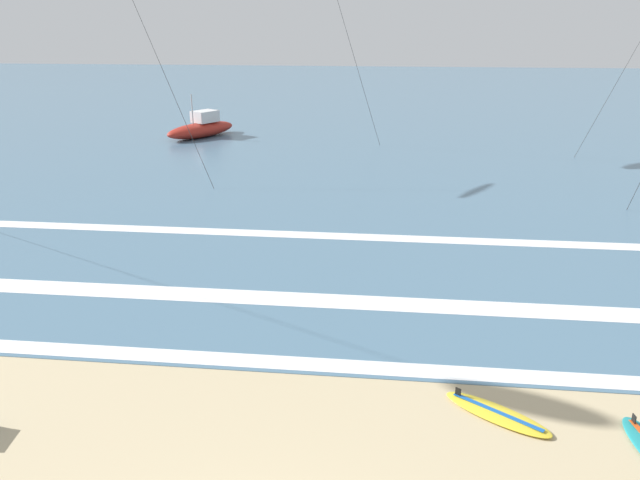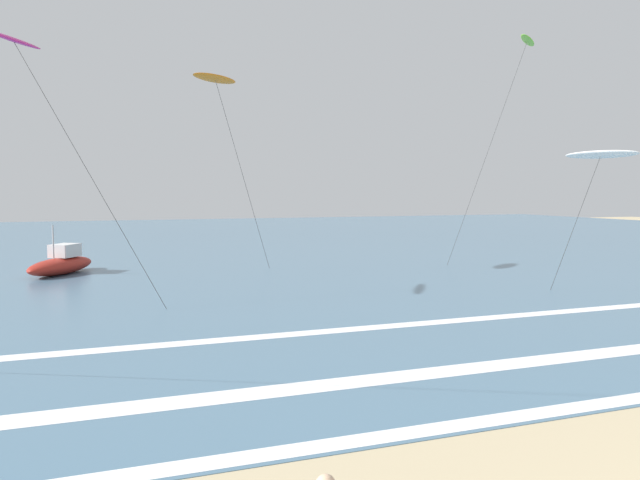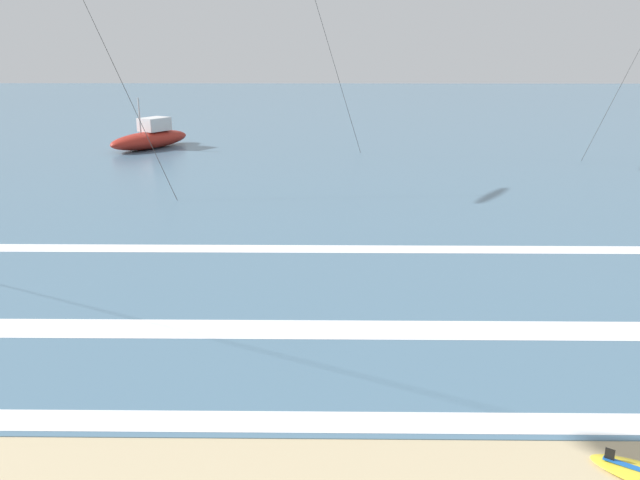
{
  "view_description": "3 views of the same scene",
  "coord_description": "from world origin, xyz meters",
  "px_view_note": "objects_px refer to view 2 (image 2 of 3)",
  "views": [
    {
      "loc": [
        1.38,
        -4.35,
        6.98
      ],
      "look_at": [
        -0.22,
        10.07,
        1.75
      ],
      "focal_mm": 34.38,
      "sensor_mm": 36.0,
      "label": 1
    },
    {
      "loc": [
        -8.67,
        -2.88,
        4.48
      ],
      "look_at": [
        -2.93,
        12.68,
        3.17
      ],
      "focal_mm": 34.85,
      "sensor_mm": 36.0,
      "label": 2
    },
    {
      "loc": [
        -0.76,
        -1.1,
        5.24
      ],
      "look_at": [
        -0.88,
        9.55,
        2.01
      ],
      "focal_mm": 35.86,
      "sensor_mm": 36.0,
      "label": 3
    }
  ],
  "objects_px": {
    "kite_lime_low_near": "(527,42)",
    "kite_magenta_far_left": "(13,41)",
    "kite_orange_high_left": "(215,79)",
    "offshore_boat": "(61,264)",
    "kite_white_mid_center": "(601,155)"
  },
  "relations": [
    {
      "from": "kite_white_mid_center",
      "to": "kite_magenta_far_left",
      "type": "height_order",
      "value": "kite_magenta_far_left"
    },
    {
      "from": "kite_orange_high_left",
      "to": "kite_magenta_far_left",
      "type": "height_order",
      "value": "kite_orange_high_left"
    },
    {
      "from": "kite_lime_low_near",
      "to": "kite_white_mid_center",
      "type": "height_order",
      "value": "kite_lime_low_near"
    },
    {
      "from": "kite_lime_low_near",
      "to": "kite_magenta_far_left",
      "type": "height_order",
      "value": "kite_lime_low_near"
    },
    {
      "from": "offshore_boat",
      "to": "kite_white_mid_center",
      "type": "bearing_deg",
      "value": -35.43
    },
    {
      "from": "kite_orange_high_left",
      "to": "kite_magenta_far_left",
      "type": "bearing_deg",
      "value": -146.74
    },
    {
      "from": "kite_lime_low_near",
      "to": "kite_white_mid_center",
      "type": "distance_m",
      "value": 14.97
    },
    {
      "from": "kite_white_mid_center",
      "to": "kite_magenta_far_left",
      "type": "relative_size",
      "value": 0.59
    },
    {
      "from": "kite_lime_low_near",
      "to": "kite_white_mid_center",
      "type": "xyz_separation_m",
      "value": [
        -5.33,
        -11.7,
        -7.66
      ]
    },
    {
      "from": "kite_orange_high_left",
      "to": "kite_white_mid_center",
      "type": "distance_m",
      "value": 19.32
    },
    {
      "from": "kite_orange_high_left",
      "to": "kite_magenta_far_left",
      "type": "xyz_separation_m",
      "value": [
        -9.04,
        -5.93,
        -0.05
      ]
    },
    {
      "from": "kite_orange_high_left",
      "to": "offshore_boat",
      "type": "xyz_separation_m",
      "value": [
        -7.96,
        2.75,
        -9.83
      ]
    },
    {
      "from": "kite_white_mid_center",
      "to": "kite_magenta_far_left",
      "type": "xyz_separation_m",
      "value": [
        -22.87,
        6.83,
        4.34
      ]
    },
    {
      "from": "offshore_boat",
      "to": "kite_orange_high_left",
      "type": "bearing_deg",
      "value": -19.04
    },
    {
      "from": "kite_lime_low_near",
      "to": "offshore_boat",
      "type": "height_order",
      "value": "kite_lime_low_near"
    }
  ]
}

